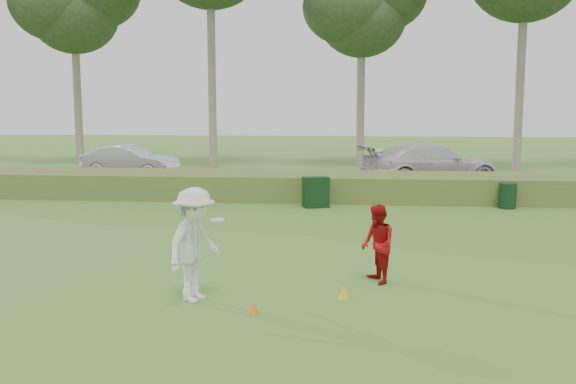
# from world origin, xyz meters

# --- Properties ---
(ground) EXTENTS (120.00, 120.00, 0.00)m
(ground) POSITION_xyz_m (0.00, 0.00, 0.00)
(ground) COLOR #3E7426
(ground) RESTS_ON ground
(reed_strip) EXTENTS (80.00, 3.00, 0.90)m
(reed_strip) POSITION_xyz_m (0.00, 12.00, 0.45)
(reed_strip) COLOR #536528
(reed_strip) RESTS_ON ground
(park_road) EXTENTS (80.00, 6.00, 0.06)m
(park_road) POSITION_xyz_m (0.00, 17.00, 0.03)
(park_road) COLOR #2D2D2D
(park_road) RESTS_ON ground
(tree_2) EXTENTS (6.50, 6.50, 12.00)m
(tree_2) POSITION_xyz_m (-14.00, 24.00, 8.97)
(tree_2) COLOR gray
(tree_2) RESTS_ON ground
(tree_4) EXTENTS (6.24, 6.24, 11.50)m
(tree_4) POSITION_xyz_m (2.00, 24.50, 8.59)
(tree_4) COLOR gray
(tree_4) RESTS_ON ground
(player_white) EXTENTS (1.19, 1.48, 2.00)m
(player_white) POSITION_xyz_m (-1.16, -0.73, 1.00)
(player_white) COLOR white
(player_white) RESTS_ON ground
(player_red) EXTENTS (0.80, 0.90, 1.52)m
(player_red) POSITION_xyz_m (2.05, 0.72, 0.76)
(player_red) COLOR #A20D10
(player_red) RESTS_ON ground
(cone_orange) EXTENTS (0.19, 0.19, 0.20)m
(cone_orange) POSITION_xyz_m (-0.05, -1.34, 0.10)
(cone_orange) COLOR orange
(cone_orange) RESTS_ON ground
(cone_yellow) EXTENTS (0.21, 0.21, 0.23)m
(cone_yellow) POSITION_xyz_m (1.43, -0.36, 0.12)
(cone_yellow) COLOR yellow
(cone_yellow) RESTS_ON ground
(utility_cabinet) EXTENTS (0.95, 0.77, 1.03)m
(utility_cabinet) POSITION_xyz_m (0.36, 9.82, 0.52)
(utility_cabinet) COLOR black
(utility_cabinet) RESTS_ON ground
(trash_bin) EXTENTS (0.57, 0.57, 0.85)m
(trash_bin) POSITION_xyz_m (6.71, 10.23, 0.42)
(trash_bin) COLOR black
(trash_bin) RESTS_ON ground
(car_mid) EXTENTS (4.75, 2.42, 1.49)m
(car_mid) POSITION_xyz_m (-8.68, 17.44, 0.81)
(car_mid) COLOR silver
(car_mid) RESTS_ON park_road
(car_right) EXTENTS (6.39, 4.26, 1.72)m
(car_right) POSITION_xyz_m (4.89, 16.12, 0.92)
(car_right) COLOR silver
(car_right) RESTS_ON park_road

